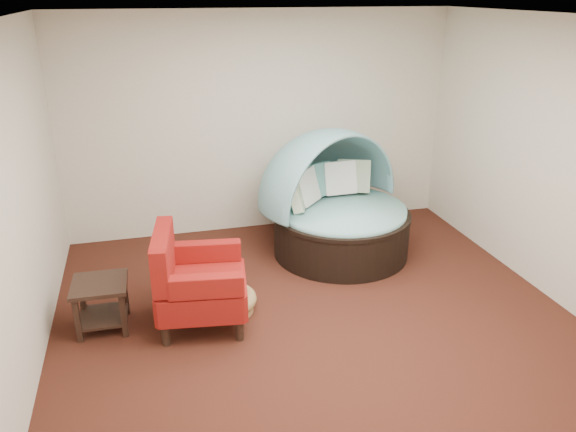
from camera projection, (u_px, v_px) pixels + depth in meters
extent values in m
plane|color=#451C13|center=(318.00, 322.00, 5.46)|extent=(5.00, 5.00, 0.00)
plane|color=beige|center=(261.00, 124.00, 7.18)|extent=(5.00, 0.00, 5.00)
plane|color=beige|center=(481.00, 349.00, 2.70)|extent=(5.00, 0.00, 5.00)
plane|color=beige|center=(14.00, 213.00, 4.34)|extent=(0.00, 5.00, 5.00)
plane|color=beige|center=(562.00, 165.00, 5.53)|extent=(0.00, 5.00, 5.00)
plane|color=white|center=(325.00, 17.00, 4.41)|extent=(5.00, 5.00, 0.00)
cylinder|color=black|center=(341.00, 234.00, 6.80)|extent=(2.14, 2.14, 0.50)
cylinder|color=black|center=(342.00, 214.00, 6.70)|extent=(2.16, 2.16, 0.05)
cylinder|color=#91D6CE|center=(342.00, 211.00, 6.69)|extent=(2.02, 2.02, 0.11)
cube|color=#3B634C|center=(296.00, 192.00, 6.52)|extent=(0.37, 0.47, 0.43)
cube|color=silver|center=(306.00, 187.00, 6.67)|extent=(0.46, 0.46, 0.43)
cube|color=#579892|center=(317.00, 180.00, 6.91)|extent=(0.47, 0.38, 0.43)
cube|color=silver|center=(340.00, 178.00, 6.99)|extent=(0.42, 0.25, 0.43)
cube|color=#3B634C|center=(354.00, 176.00, 7.06)|extent=(0.47, 0.37, 0.43)
cylinder|color=olive|center=(228.00, 308.00, 5.64)|extent=(0.57, 0.57, 0.06)
torus|color=olive|center=(227.00, 299.00, 5.61)|extent=(0.65, 0.65, 0.15)
cylinder|color=slate|center=(227.00, 301.00, 5.61)|extent=(0.38, 0.38, 0.09)
cylinder|color=black|center=(166.00, 335.00, 5.08)|extent=(0.09, 0.09, 0.20)
cylinder|color=black|center=(171.00, 298.00, 5.69)|extent=(0.09, 0.09, 0.20)
cylinder|color=black|center=(240.00, 330.00, 5.15)|extent=(0.09, 0.09, 0.20)
cylinder|color=black|center=(237.00, 294.00, 5.76)|extent=(0.09, 0.09, 0.20)
cube|color=maroon|center=(202.00, 291.00, 5.33)|extent=(0.94, 0.94, 0.29)
cube|color=maroon|center=(163.00, 256.00, 5.15)|extent=(0.27, 0.85, 0.49)
cube|color=maroon|center=(206.00, 286.00, 4.92)|extent=(0.68, 0.23, 0.20)
cube|color=maroon|center=(207.00, 251.00, 5.57)|extent=(0.68, 0.23, 0.20)
cube|color=black|center=(99.00, 284.00, 5.21)|extent=(0.52, 0.52, 0.04)
cube|color=black|center=(104.00, 316.00, 5.33)|extent=(0.46, 0.46, 0.03)
cube|color=black|center=(78.00, 321.00, 5.07)|extent=(0.05, 0.05, 0.44)
cube|color=black|center=(82.00, 299.00, 5.44)|extent=(0.05, 0.05, 0.44)
cube|color=black|center=(124.00, 315.00, 5.16)|extent=(0.05, 0.05, 0.44)
cube|color=black|center=(125.00, 294.00, 5.52)|extent=(0.05, 0.05, 0.44)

